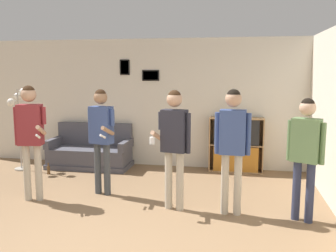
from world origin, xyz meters
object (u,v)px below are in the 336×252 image
person_spectator_far_right (306,147)px  drinking_cup (237,115)px  person_player_foreground_left (30,130)px  couch (91,153)px  bookshelf (236,145)px  person_player_foreground_center (101,130)px  person_spectator_near_bookshelf (232,138)px  bottle_on_floor (49,170)px  person_watcher_holding_cup (174,136)px  floor_lamp (18,111)px

person_spectator_far_right → drinking_cup: person_spectator_far_right is taller
person_player_foreground_left → person_spectator_far_right: size_ratio=1.08×
couch → bookshelf: 3.06m
couch → person_player_foreground_center: bearing=-62.0°
couch → person_spectator_near_bookshelf: bearing=-35.9°
bookshelf → person_player_foreground_left: person_player_foreground_left is taller
person_player_foreground_left → bottle_on_floor: size_ratio=7.98×
couch → bottle_on_floor: 0.95m
person_watcher_holding_cup → person_spectator_near_bookshelf: 0.83m
couch → floor_lamp: (-1.33, -0.49, 0.93)m
couch → drinking_cup: drinking_cup is taller
person_spectator_near_bookshelf → drinking_cup: 2.36m
person_spectator_near_bookshelf → bottle_on_floor: size_ratio=7.86×
person_player_foreground_center → drinking_cup: 2.85m
person_player_foreground_left → person_watcher_holding_cup: (2.25, 0.02, -0.04)m
bookshelf → drinking_cup: (0.01, 0.00, 0.61)m
person_player_foreground_center → bookshelf: bearing=40.6°
bottle_on_floor → bookshelf: bearing=13.9°
person_spectator_far_right → bottle_on_floor: bearing=161.5°
person_spectator_near_bookshelf → bottle_on_floor: bearing=158.0°
bookshelf → floor_lamp: floor_lamp is taller
person_player_foreground_left → person_watcher_holding_cup: 2.25m
person_watcher_holding_cup → drinking_cup: size_ratio=15.01×
drinking_cup → bottle_on_floor: bearing=-166.1°
bookshelf → person_watcher_holding_cup: 2.54m
bookshelf → person_watcher_holding_cup: size_ratio=0.63×
person_player_foreground_center → person_spectator_far_right: person_player_foreground_center is taller
bookshelf → drinking_cup: bearing=8.3°
person_player_foreground_center → floor_lamp: bearing=152.1°
person_player_foreground_left → person_player_foreground_center: 1.09m
couch → drinking_cup: size_ratio=14.66×
person_player_foreground_center → person_spectator_near_bookshelf: person_spectator_near_bookshelf is taller
drinking_cup → floor_lamp: bearing=-171.1°
bottle_on_floor → drinking_cup: bearing=13.9°
couch → drinking_cup: bearing=3.7°
bookshelf → floor_lamp: (-4.37, -0.68, 0.68)m
person_player_foreground_center → person_spectator_far_right: 3.13m
floor_lamp → person_player_foreground_center: 2.51m
couch → bottle_on_floor: (-0.60, -0.71, -0.21)m
person_spectator_far_right → person_player_foreground_left: bearing=178.7°
floor_lamp → person_spectator_near_bookshelf: (4.33, -1.68, -0.12)m
bottle_on_floor → drinking_cup: size_ratio=1.93×
bookshelf → person_spectator_near_bookshelf: size_ratio=0.62×
person_watcher_holding_cup → person_spectator_near_bookshelf: person_spectator_near_bookshelf is taller
drinking_cup → person_player_foreground_center: bearing=-139.4°
person_player_foreground_left → person_player_foreground_center: person_player_foreground_left is taller
floor_lamp → bottle_on_floor: 1.37m
person_player_foreground_left → person_player_foreground_center: size_ratio=1.04×
couch → person_spectator_far_right: person_spectator_far_right is taller
couch → drinking_cup: 3.18m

